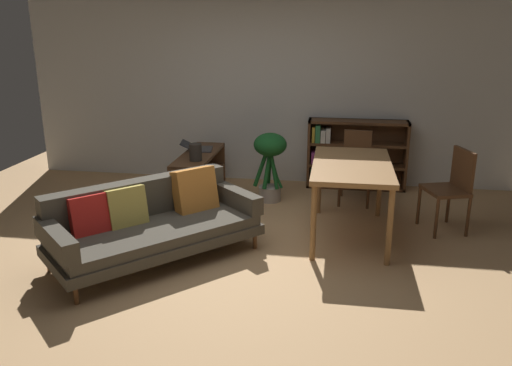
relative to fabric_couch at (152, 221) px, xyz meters
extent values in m
plane|color=tan|center=(0.72, 0.07, -0.36)|extent=(8.16, 8.16, 0.00)
cube|color=silver|center=(0.72, 2.77, 0.99)|extent=(6.80, 0.10, 2.70)
cylinder|color=brown|center=(0.95, 0.32, -0.28)|extent=(0.04, 0.04, 0.16)
cylinder|color=brown|center=(-0.30, -0.98, -0.28)|extent=(0.04, 0.04, 0.16)
cylinder|color=brown|center=(0.43, 0.83, -0.28)|extent=(0.04, 0.04, 0.16)
cylinder|color=brown|center=(-0.83, -0.47, -0.28)|extent=(0.04, 0.04, 0.16)
cube|color=#474238|center=(0.06, -0.07, -0.16)|extent=(1.98, 2.01, 0.10)
cube|color=#474238|center=(0.06, -0.07, -0.06)|extent=(1.90, 1.93, 0.10)
cube|color=#474238|center=(-0.18, 0.16, 0.17)|extent=(1.44, 1.49, 0.36)
cube|color=#474238|center=(0.70, 0.59, 0.09)|extent=(0.69, 0.67, 0.18)
cube|color=#474238|center=(-0.57, -0.73, 0.09)|extent=(0.69, 0.67, 0.18)
cube|color=red|center=(-0.45, -0.33, 0.16)|extent=(0.37, 0.38, 0.37)
cube|color=tan|center=(-0.21, -0.09, 0.16)|extent=(0.39, 0.39, 0.39)
cube|color=orange|center=(0.32, 0.43, 0.19)|extent=(0.48, 0.48, 0.46)
cube|color=#56351E|center=(-0.01, 2.44, -0.07)|extent=(0.40, 0.04, 0.59)
cube|color=#56351E|center=(-0.01, 1.16, -0.07)|extent=(0.40, 0.04, 0.59)
cube|color=#56351E|center=(-0.01, 1.80, -0.08)|extent=(0.40, 1.29, 0.04)
cube|color=#56351E|center=(-0.01, 1.80, 0.20)|extent=(0.40, 1.33, 0.04)
cube|color=#56351E|center=(-0.01, 1.80, -0.34)|extent=(0.40, 1.29, 0.04)
cube|color=#333338|center=(0.00, 2.02, 0.23)|extent=(0.27, 0.36, 0.02)
cube|color=black|center=(-0.20, 1.98, 0.29)|extent=(0.24, 0.35, 0.10)
cylinder|color=#2D2823|center=(0.05, 1.46, 0.33)|extent=(0.15, 0.15, 0.21)
cylinder|color=slate|center=(0.05, 1.46, 0.37)|extent=(0.08, 0.08, 0.01)
cylinder|color=#9E9389|center=(0.91, 1.81, -0.27)|extent=(0.28, 0.28, 0.19)
cylinder|color=#195623|center=(0.99, 1.80, -0.01)|extent=(0.19, 0.07, 0.35)
cylinder|color=#195623|center=(0.95, 1.93, 0.03)|extent=(0.12, 0.27, 0.44)
cylinder|color=#195623|center=(0.89, 1.89, 0.04)|extent=(0.09, 0.19, 0.44)
cylinder|color=#195623|center=(0.81, 1.81, 0.12)|extent=(0.24, 0.05, 0.60)
cylinder|color=#195623|center=(0.88, 1.76, 0.05)|extent=(0.11, 0.17, 0.46)
cylinder|color=#195623|center=(0.96, 1.77, 0.07)|extent=(0.15, 0.14, 0.51)
ellipsoid|color=#195623|center=(0.91, 1.81, 0.37)|extent=(0.41, 0.41, 0.29)
cylinder|color=olive|center=(1.54, 1.46, 0.01)|extent=(0.06, 0.06, 0.75)
cylinder|color=olive|center=(1.54, 0.15, 0.01)|extent=(0.06, 0.06, 0.75)
cylinder|color=olive|center=(2.24, 1.46, 0.01)|extent=(0.06, 0.06, 0.75)
cylinder|color=olive|center=(2.24, 0.15, 0.01)|extent=(0.06, 0.06, 0.75)
cube|color=olive|center=(1.89, 0.81, 0.42)|extent=(0.80, 1.42, 0.05)
cylinder|color=#56351E|center=(2.13, 1.69, -0.14)|extent=(0.04, 0.04, 0.44)
cylinder|color=#56351E|center=(1.79, 1.72, -0.14)|extent=(0.04, 0.04, 0.44)
cylinder|color=#56351E|center=(2.17, 2.11, -0.14)|extent=(0.04, 0.04, 0.44)
cylinder|color=#56351E|center=(1.82, 2.14, -0.14)|extent=(0.04, 0.04, 0.44)
cube|color=#56351E|center=(1.98, 1.91, 0.10)|extent=(0.42, 0.48, 0.04)
cube|color=#56351E|center=(1.99, 2.12, 0.32)|extent=(0.35, 0.06, 0.40)
cylinder|color=#56351E|center=(2.80, 0.87, -0.14)|extent=(0.04, 0.04, 0.44)
cylinder|color=#56351E|center=(2.67, 1.27, -0.14)|extent=(0.04, 0.04, 0.44)
cylinder|color=#56351E|center=(3.14, 0.98, -0.14)|extent=(0.04, 0.04, 0.44)
cylinder|color=#56351E|center=(3.01, 1.38, -0.14)|extent=(0.04, 0.04, 0.44)
cube|color=#56351E|center=(2.90, 1.12, 0.09)|extent=(0.51, 0.55, 0.04)
cube|color=#56351E|center=(3.07, 1.18, 0.33)|extent=(0.16, 0.40, 0.43)
cube|color=#56351E|center=(1.36, 2.56, 0.10)|extent=(0.04, 0.31, 0.93)
cube|color=#56351E|center=(2.65, 2.56, 0.10)|extent=(0.04, 0.31, 0.93)
cube|color=#56351E|center=(2.01, 2.56, 0.55)|extent=(1.33, 0.31, 0.04)
cube|color=#56351E|center=(2.01, 2.56, -0.34)|extent=(1.33, 0.31, 0.04)
cube|color=#56351E|center=(2.01, 2.69, 0.10)|extent=(1.30, 0.04, 0.93)
cube|color=#56351E|center=(2.01, 2.56, -0.04)|extent=(1.30, 0.30, 0.04)
cube|color=#56351E|center=(2.01, 2.56, 0.25)|extent=(1.30, 0.30, 0.04)
cube|color=#337F47|center=(1.41, 2.53, -0.21)|extent=(0.04, 0.22, 0.23)
cube|color=orange|center=(1.47, 2.53, -0.21)|extent=(0.06, 0.22, 0.23)
cube|color=#993884|center=(1.53, 2.54, -0.25)|extent=(0.06, 0.23, 0.16)
cube|color=#993884|center=(1.43, 2.53, 0.05)|extent=(0.07, 0.19, 0.16)
cube|color=red|center=(1.49, 2.53, 0.09)|extent=(0.05, 0.21, 0.24)
cube|color=#337F47|center=(1.54, 2.53, 0.08)|extent=(0.04, 0.20, 0.21)
cube|color=gold|center=(1.41, 2.53, 0.38)|extent=(0.04, 0.20, 0.21)
cube|color=#337F47|center=(1.47, 2.54, 0.39)|extent=(0.06, 0.26, 0.24)
cube|color=silver|center=(1.54, 2.54, 0.36)|extent=(0.06, 0.25, 0.17)
cube|color=silver|center=(1.61, 2.54, 0.37)|extent=(0.06, 0.23, 0.19)
camera|label=1|loc=(1.72, -4.45, 1.83)|focal=36.46mm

